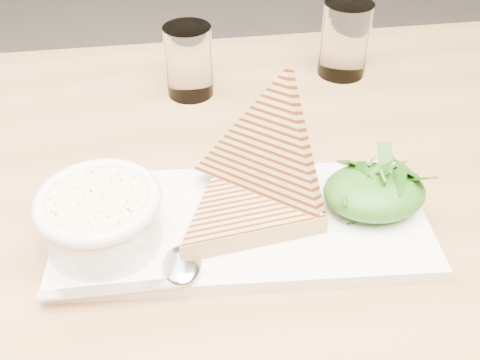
{
  "coord_description": "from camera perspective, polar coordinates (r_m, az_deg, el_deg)",
  "views": [
    {
      "loc": [
        0.1,
        -0.21,
        1.17
      ],
      "look_at": [
        0.16,
        0.21,
        0.82
      ],
      "focal_mm": 40.0,
      "sensor_mm": 36.0,
      "label": 1
    }
  ],
  "objects": [
    {
      "name": "table_top",
      "position": [
        0.61,
        1.6,
        -3.89
      ],
      "size": [
        1.28,
        0.86,
        0.04
      ],
      "primitive_type": "cube",
      "rotation": [
        0.0,
        0.0,
        0.01
      ],
      "color": "#9F7246",
      "rests_on": "ground"
    },
    {
      "name": "platter",
      "position": [
        0.56,
        0.29,
        -4.62
      ],
      "size": [
        0.39,
        0.2,
        0.01
      ],
      "primitive_type": "cube",
      "rotation": [
        0.0,
        0.0,
        -0.07
      ],
      "color": "white",
      "rests_on": "table_top"
    },
    {
      "name": "soup_bowl",
      "position": [
        0.54,
        -14.42,
        -4.44
      ],
      "size": [
        0.11,
        0.11,
        0.04
      ],
      "primitive_type": "cylinder",
      "color": "white",
      "rests_on": "platter"
    },
    {
      "name": "soup",
      "position": [
        0.52,
        -14.9,
        -2.28
      ],
      "size": [
        0.1,
        0.1,
        0.01
      ],
      "primitive_type": "cylinder",
      "color": "beige",
      "rests_on": "soup_bowl"
    },
    {
      "name": "bowl_rim",
      "position": [
        0.52,
        -14.93,
        -2.11
      ],
      "size": [
        0.12,
        0.12,
        0.01
      ],
      "primitive_type": "torus",
      "color": "white",
      "rests_on": "soup_bowl"
    },
    {
      "name": "sandwich_flat",
      "position": [
        0.55,
        0.39,
        -3.29
      ],
      "size": [
        0.2,
        0.2,
        0.02
      ],
      "primitive_type": null,
      "rotation": [
        0.0,
        0.0,
        0.14
      ],
      "color": "#B2854E",
      "rests_on": "platter"
    },
    {
      "name": "sandwich_lean",
      "position": [
        0.55,
        2.95,
        2.98
      ],
      "size": [
        0.24,
        0.24,
        0.2
      ],
      "primitive_type": null,
      "rotation": [
        1.11,
        0.0,
        -0.69
      ],
      "color": "#B2854E",
      "rests_on": "sandwich_flat"
    },
    {
      "name": "salad_base",
      "position": [
        0.58,
        14.13,
        -1.22
      ],
      "size": [
        0.11,
        0.09,
        0.04
      ],
      "primitive_type": "ellipsoid",
      "color": "#1B480F",
      "rests_on": "platter"
    },
    {
      "name": "arugula_pile",
      "position": [
        0.57,
        14.23,
        -0.75
      ],
      "size": [
        0.11,
        0.1,
        0.05
      ],
      "primitive_type": null,
      "color": "#2D6A1C",
      "rests_on": "platter"
    },
    {
      "name": "spoon_bowl",
      "position": [
        0.51,
        -6.2,
        -9.0
      ],
      "size": [
        0.04,
        0.05,
        0.01
      ],
      "primitive_type": "ellipsoid",
      "rotation": [
        0.0,
        0.0,
        -0.02
      ],
      "color": "silver",
      "rests_on": "platter"
    },
    {
      "name": "spoon_handle",
      "position": [
        0.5,
        -13.82,
        -11.26
      ],
      "size": [
        0.13,
        0.01,
        0.0
      ],
      "primitive_type": "cube",
      "rotation": [
        0.0,
        0.0,
        -0.02
      ],
      "color": "silver",
      "rests_on": "platter"
    },
    {
      "name": "glass_near",
      "position": [
        0.77,
        -5.47,
        12.49
      ],
      "size": [
        0.07,
        0.07,
        0.1
      ],
      "primitive_type": "cylinder",
      "color": "white",
      "rests_on": "table_top"
    },
    {
      "name": "glass_far",
      "position": [
        0.83,
        11.11,
        14.5
      ],
      "size": [
        0.07,
        0.07,
        0.11
      ],
      "primitive_type": "cylinder",
      "color": "white",
      "rests_on": "table_top"
    }
  ]
}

